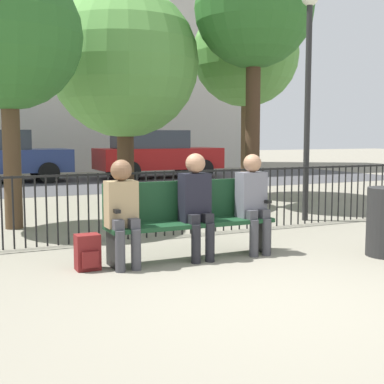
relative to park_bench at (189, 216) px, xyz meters
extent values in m
plane|color=gray|center=(0.00, -1.83, -0.50)|extent=(80.00, 80.00, 0.00)
cube|color=#14381E|center=(0.00, -0.08, -0.08)|extent=(2.05, 0.45, 0.05)
cube|color=#14381E|center=(0.00, 0.11, 0.18)|extent=(2.05, 0.05, 0.47)
cube|color=black|center=(-0.96, -0.08, -0.30)|extent=(0.06, 0.38, 0.40)
cube|color=black|center=(0.96, -0.08, -0.30)|extent=(0.06, 0.38, 0.40)
cube|color=black|center=(-0.96, -0.08, 0.15)|extent=(0.06, 0.38, 0.04)
cube|color=black|center=(0.96, -0.08, 0.15)|extent=(0.06, 0.38, 0.04)
cylinder|color=#3D3D42|center=(-0.96, -0.30, -0.28)|extent=(0.11, 0.11, 0.45)
cylinder|color=#3D3D42|center=(-0.78, -0.30, -0.28)|extent=(0.11, 0.11, 0.45)
cube|color=#3D3D42|center=(-0.96, -0.20, 0.00)|extent=(0.11, 0.20, 0.12)
cube|color=#3D3D42|center=(-0.78, -0.20, 0.00)|extent=(0.11, 0.20, 0.12)
cube|color=#997F59|center=(-0.87, -0.08, 0.21)|extent=(0.34, 0.22, 0.51)
sphere|color=brown|center=(-0.87, -0.10, 0.58)|extent=(0.24, 0.24, 0.24)
cylinder|color=black|center=(-0.06, -0.30, -0.28)|extent=(0.11, 0.11, 0.45)
cylinder|color=black|center=(0.12, -0.30, -0.28)|extent=(0.11, 0.11, 0.45)
cube|color=black|center=(-0.06, -0.20, 0.00)|extent=(0.11, 0.20, 0.12)
cube|color=black|center=(0.12, -0.20, 0.00)|extent=(0.11, 0.20, 0.12)
cube|color=black|center=(0.03, -0.08, 0.23)|extent=(0.34, 0.22, 0.57)
sphere|color=#A37556|center=(0.03, -0.10, 0.64)|extent=(0.23, 0.23, 0.23)
cylinder|color=#3D3D42|center=(0.72, -0.30, -0.28)|extent=(0.11, 0.11, 0.45)
cylinder|color=#3D3D42|center=(0.90, -0.30, -0.28)|extent=(0.11, 0.11, 0.45)
cube|color=#3D3D42|center=(0.72, -0.20, 0.00)|extent=(0.11, 0.20, 0.12)
cube|color=#3D3D42|center=(0.90, -0.20, 0.00)|extent=(0.11, 0.20, 0.12)
cube|color=slate|center=(0.81, -0.08, 0.23)|extent=(0.34, 0.22, 0.56)
sphere|color=#A37556|center=(0.81, -0.10, 0.62)|extent=(0.22, 0.22, 0.22)
cube|color=maroon|center=(-1.25, -0.06, -0.31)|extent=(0.26, 0.20, 0.39)
cube|color=maroon|center=(-1.25, -0.18, -0.36)|extent=(0.18, 0.04, 0.18)
cylinder|color=black|center=(-1.98, 1.39, -0.03)|extent=(0.02, 0.02, 0.95)
cylinder|color=black|center=(-1.84, 1.39, -0.03)|extent=(0.02, 0.02, 0.95)
cylinder|color=black|center=(-1.70, 1.39, -0.03)|extent=(0.02, 0.02, 0.95)
cylinder|color=black|center=(-1.56, 1.39, -0.03)|extent=(0.02, 0.02, 0.95)
cylinder|color=black|center=(-1.42, 1.39, -0.03)|extent=(0.02, 0.02, 0.95)
cylinder|color=black|center=(-1.28, 1.39, -0.03)|extent=(0.02, 0.02, 0.95)
cylinder|color=black|center=(-1.14, 1.39, -0.03)|extent=(0.02, 0.02, 0.95)
cylinder|color=black|center=(-1.00, 1.39, -0.03)|extent=(0.02, 0.02, 0.95)
cylinder|color=black|center=(-0.86, 1.39, -0.03)|extent=(0.02, 0.02, 0.95)
cylinder|color=black|center=(-0.72, 1.39, -0.03)|extent=(0.02, 0.02, 0.95)
cylinder|color=black|center=(-0.58, 1.39, -0.03)|extent=(0.02, 0.02, 0.95)
cylinder|color=black|center=(-0.44, 1.39, -0.03)|extent=(0.02, 0.02, 0.95)
cylinder|color=black|center=(-0.30, 1.39, -0.03)|extent=(0.02, 0.02, 0.95)
cylinder|color=black|center=(-0.16, 1.39, -0.03)|extent=(0.02, 0.02, 0.95)
cylinder|color=black|center=(-0.02, 1.39, -0.03)|extent=(0.02, 0.02, 0.95)
cylinder|color=black|center=(0.12, 1.39, -0.03)|extent=(0.02, 0.02, 0.95)
cylinder|color=black|center=(0.26, 1.39, -0.03)|extent=(0.02, 0.02, 0.95)
cylinder|color=black|center=(0.40, 1.39, -0.03)|extent=(0.02, 0.02, 0.95)
cylinder|color=black|center=(0.54, 1.39, -0.03)|extent=(0.02, 0.02, 0.95)
cylinder|color=black|center=(0.68, 1.39, -0.03)|extent=(0.02, 0.02, 0.95)
cylinder|color=black|center=(0.82, 1.39, -0.03)|extent=(0.02, 0.02, 0.95)
cylinder|color=black|center=(0.96, 1.39, -0.03)|extent=(0.02, 0.02, 0.95)
cylinder|color=black|center=(1.10, 1.39, -0.03)|extent=(0.02, 0.02, 0.95)
cylinder|color=black|center=(1.24, 1.39, -0.03)|extent=(0.02, 0.02, 0.95)
cylinder|color=black|center=(1.38, 1.39, -0.03)|extent=(0.02, 0.02, 0.95)
cylinder|color=black|center=(1.52, 1.39, -0.03)|extent=(0.02, 0.02, 0.95)
cylinder|color=black|center=(1.66, 1.39, -0.03)|extent=(0.02, 0.02, 0.95)
cylinder|color=black|center=(1.80, 1.39, -0.03)|extent=(0.02, 0.02, 0.95)
cylinder|color=black|center=(1.94, 1.39, -0.03)|extent=(0.02, 0.02, 0.95)
cylinder|color=black|center=(2.08, 1.39, -0.03)|extent=(0.02, 0.02, 0.95)
cylinder|color=black|center=(2.22, 1.39, -0.03)|extent=(0.02, 0.02, 0.95)
cylinder|color=black|center=(2.36, 1.39, -0.03)|extent=(0.02, 0.02, 0.95)
cylinder|color=black|center=(2.50, 1.39, -0.03)|extent=(0.02, 0.02, 0.95)
cylinder|color=black|center=(2.64, 1.39, -0.03)|extent=(0.02, 0.02, 0.95)
cylinder|color=black|center=(2.78, 1.39, -0.03)|extent=(0.02, 0.02, 0.95)
cylinder|color=black|center=(2.92, 1.39, -0.03)|extent=(0.02, 0.02, 0.95)
cylinder|color=black|center=(3.06, 1.39, -0.03)|extent=(0.02, 0.02, 0.95)
cylinder|color=black|center=(3.20, 1.39, -0.03)|extent=(0.02, 0.02, 0.95)
cylinder|color=black|center=(3.34, 1.39, -0.03)|extent=(0.02, 0.02, 0.95)
cylinder|color=black|center=(3.48, 1.39, -0.03)|extent=(0.02, 0.02, 0.95)
cylinder|color=black|center=(3.62, 1.39, -0.03)|extent=(0.02, 0.02, 0.95)
cylinder|color=black|center=(3.76, 1.39, -0.03)|extent=(0.02, 0.02, 0.95)
cylinder|color=black|center=(3.90, 1.39, -0.03)|extent=(0.02, 0.02, 0.95)
cylinder|color=black|center=(4.04, 1.39, -0.03)|extent=(0.02, 0.02, 0.95)
cylinder|color=black|center=(4.18, 1.39, -0.03)|extent=(0.02, 0.02, 0.95)
cylinder|color=black|center=(4.32, 1.39, -0.03)|extent=(0.02, 0.02, 0.95)
cylinder|color=black|center=(4.46, 1.39, -0.03)|extent=(0.02, 0.02, 0.95)
cube|color=black|center=(0.00, 1.39, 0.43)|extent=(9.00, 0.03, 0.03)
cylinder|color=#4C3823|center=(-1.64, 3.00, 0.68)|extent=(0.27, 0.27, 2.36)
sphere|color=#2D6628|center=(-1.64, 3.00, 2.48)|extent=(2.26, 2.26, 2.26)
cylinder|color=#422D1E|center=(0.84, 4.90, 0.55)|extent=(0.35, 0.35, 2.10)
sphere|color=#569342|center=(0.84, 4.90, 2.43)|extent=(3.05, 3.05, 3.05)
cylinder|color=brown|center=(3.99, 5.35, 0.85)|extent=(0.20, 0.20, 2.70)
sphere|color=#569342|center=(3.99, 5.35, 2.88)|extent=(2.51, 2.51, 2.51)
cylinder|color=#422D1E|center=(3.12, 3.60, 1.16)|extent=(0.30, 0.30, 3.33)
sphere|color=#2D6628|center=(3.12, 3.60, 3.49)|extent=(2.38, 2.38, 2.38)
cylinder|color=black|center=(3.00, 1.69, 1.32)|extent=(0.10, 0.10, 3.65)
cube|color=#3D3D3F|center=(0.00, 10.17, -0.50)|extent=(24.00, 6.00, 0.01)
cube|color=navy|center=(-0.96, 11.63, 0.17)|extent=(4.20, 1.70, 0.70)
cylinder|color=black|center=(0.35, 10.76, -0.18)|extent=(0.64, 0.20, 0.64)
cylinder|color=black|center=(0.35, 12.50, -0.18)|extent=(0.64, 0.20, 0.64)
cube|color=maroon|center=(4.12, 11.22, 0.17)|extent=(4.20, 1.70, 0.70)
cube|color=#2D333D|center=(3.80, 11.22, 0.82)|extent=(2.31, 1.56, 0.60)
cylinder|color=black|center=(5.42, 10.35, -0.18)|extent=(0.64, 0.20, 0.64)
cylinder|color=black|center=(5.42, 12.09, -0.18)|extent=(0.64, 0.20, 0.64)
cylinder|color=black|center=(2.81, 10.35, -0.18)|extent=(0.64, 0.20, 0.64)
cylinder|color=black|center=(2.81, 12.09, -0.18)|extent=(0.64, 0.20, 0.64)
camera|label=1|loc=(-2.68, -5.72, 0.97)|focal=50.00mm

